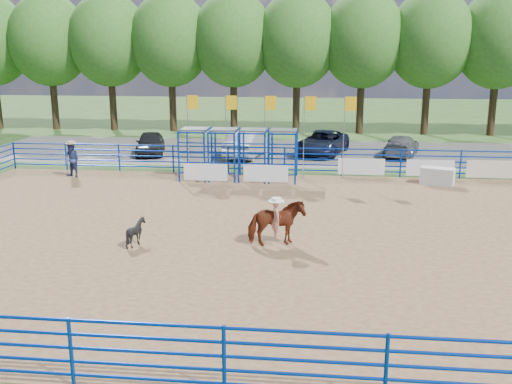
% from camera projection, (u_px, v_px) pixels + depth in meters
% --- Properties ---
extents(ground, '(120.00, 120.00, 0.00)m').
position_uv_depth(ground, '(269.00, 234.00, 20.56)').
color(ground, '#385923').
rests_on(ground, ground).
extents(arena_dirt, '(30.00, 20.00, 0.02)m').
position_uv_depth(arena_dirt, '(269.00, 234.00, 20.56)').
color(arena_dirt, olive).
rests_on(arena_dirt, ground).
extents(gravel_strip, '(40.00, 10.00, 0.01)m').
position_uv_depth(gravel_strip, '(291.00, 152.00, 36.96)').
color(gravel_strip, slate).
rests_on(gravel_strip, ground).
extents(announcer_table, '(1.73, 1.24, 0.84)m').
position_uv_depth(announcer_table, '(437.00, 176.00, 27.90)').
color(announcer_table, silver).
rests_on(announcer_table, arena_dirt).
extents(horse_and_rider, '(2.03, 1.36, 2.30)m').
position_uv_depth(horse_and_rider, '(276.00, 221.00, 19.11)').
color(horse_and_rider, maroon).
rests_on(horse_and_rider, arena_dirt).
extents(calf, '(1.09, 1.06, 0.92)m').
position_uv_depth(calf, '(136.00, 232.00, 19.25)').
color(calf, black).
rests_on(calf, arena_dirt).
extents(spectator_cowboy, '(1.07, 0.96, 1.86)m').
position_uv_depth(spectator_cowboy, '(72.00, 159.00, 29.41)').
color(spectator_cowboy, navy).
rests_on(spectator_cowboy, arena_dirt).
extents(car_a, '(2.51, 4.41, 1.41)m').
position_uv_depth(car_a, '(150.00, 143.00, 36.02)').
color(car_a, black).
rests_on(car_a, gravel_strip).
extents(car_b, '(2.55, 5.13, 1.62)m').
position_uv_depth(car_b, '(248.00, 144.00, 35.16)').
color(car_b, '#93969B').
rests_on(car_b, gravel_strip).
extents(car_c, '(3.80, 5.77, 1.47)m').
position_uv_depth(car_c, '(322.00, 143.00, 36.00)').
color(car_c, black).
rests_on(car_c, gravel_strip).
extents(car_d, '(2.91, 4.77, 1.29)m').
position_uv_depth(car_d, '(401.00, 146.00, 35.35)').
color(car_d, '#5E5E60').
rests_on(car_d, gravel_strip).
extents(perimeter_fence, '(30.10, 20.10, 1.50)m').
position_uv_depth(perimeter_fence, '(269.00, 214.00, 20.38)').
color(perimeter_fence, '#072D9E').
rests_on(perimeter_fence, ground).
extents(chute_assembly, '(19.32, 2.41, 4.20)m').
position_uv_depth(chute_assembly, '(246.00, 155.00, 28.97)').
color(chute_assembly, '#072D9E').
rests_on(chute_assembly, ground).
extents(treeline, '(56.40, 6.40, 11.24)m').
position_uv_depth(treeline, '(297.00, 35.00, 43.80)').
color(treeline, '#3F2B19').
rests_on(treeline, ground).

